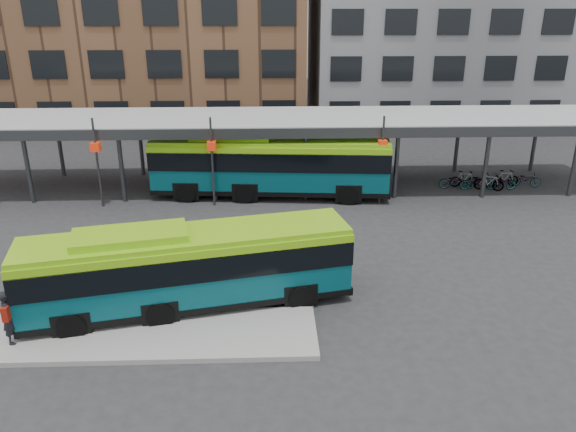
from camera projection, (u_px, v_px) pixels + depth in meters
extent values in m
plane|color=#28282B|center=(271.00, 291.00, 21.56)|extent=(120.00, 120.00, 0.00)
cube|color=gray|center=(105.00, 336.00, 18.55)|extent=(14.00, 3.00, 0.18)
cube|color=#999B9E|center=(269.00, 119.00, 32.20)|extent=(40.00, 6.00, 0.35)
cube|color=#383A3D|center=(269.00, 134.00, 29.46)|extent=(40.00, 0.15, 0.55)
cylinder|color=#383A3D|center=(28.00, 169.00, 30.21)|extent=(0.24, 0.24, 3.80)
cylinder|color=#383A3D|center=(60.00, 146.00, 34.86)|extent=(0.24, 0.24, 3.80)
cylinder|color=#383A3D|center=(122.00, 168.00, 30.37)|extent=(0.24, 0.24, 3.80)
cylinder|color=#383A3D|center=(141.00, 145.00, 35.03)|extent=(0.24, 0.24, 3.80)
cylinder|color=#383A3D|center=(214.00, 167.00, 30.54)|extent=(0.24, 0.24, 3.80)
cylinder|color=#383A3D|center=(221.00, 145.00, 35.19)|extent=(0.24, 0.24, 3.80)
cylinder|color=#383A3D|center=(306.00, 166.00, 30.70)|extent=(0.24, 0.24, 3.80)
cylinder|color=#383A3D|center=(301.00, 144.00, 35.36)|extent=(0.24, 0.24, 3.80)
cylinder|color=#383A3D|center=(396.00, 165.00, 30.87)|extent=(0.24, 0.24, 3.80)
cylinder|color=#383A3D|center=(379.00, 143.00, 35.52)|extent=(0.24, 0.24, 3.80)
cylinder|color=#383A3D|center=(486.00, 164.00, 31.03)|extent=(0.24, 0.24, 3.80)
cylinder|color=#383A3D|center=(457.00, 143.00, 35.69)|extent=(0.24, 0.24, 3.80)
cylinder|color=#383A3D|center=(574.00, 164.00, 31.20)|extent=(0.24, 0.24, 3.80)
cylinder|color=#383A3D|center=(535.00, 142.00, 35.85)|extent=(0.24, 0.24, 3.80)
cylinder|color=#383A3D|center=(98.00, 164.00, 29.41)|extent=(0.12, 0.12, 4.80)
cube|color=red|center=(96.00, 147.00, 29.08)|extent=(0.45, 0.45, 0.45)
cylinder|color=#383A3D|center=(212.00, 162.00, 29.61)|extent=(0.12, 0.12, 4.80)
cube|color=red|center=(212.00, 146.00, 29.28)|extent=(0.45, 0.45, 0.45)
cylinder|color=#383A3D|center=(382.00, 161.00, 29.91)|extent=(0.12, 0.12, 4.80)
cube|color=red|center=(383.00, 144.00, 29.58)|extent=(0.45, 0.45, 0.45)
cube|color=slate|center=(453.00, 4.00, 48.22)|extent=(24.00, 14.00, 20.00)
cube|color=#074752|center=(189.00, 269.00, 19.94)|extent=(11.67, 4.80, 2.38)
cube|color=black|center=(188.00, 257.00, 19.77)|extent=(11.73, 4.86, 0.90)
cube|color=#7DC213|center=(187.00, 236.00, 19.48)|extent=(11.65, 4.70, 0.19)
cube|color=#7DC213|center=(130.00, 236.00, 18.96)|extent=(4.09, 2.50, 0.33)
cube|color=black|center=(191.00, 296.00, 20.34)|extent=(11.73, 4.87, 0.23)
cylinder|color=black|center=(301.00, 297.00, 20.17)|extent=(0.99, 0.48, 0.95)
cylinder|color=black|center=(285.00, 269.00, 22.26)|extent=(0.99, 0.48, 0.95)
cylinder|color=black|center=(161.00, 316.00, 19.01)|extent=(0.99, 0.48, 0.95)
cylinder|color=black|center=(158.00, 284.00, 21.11)|extent=(0.99, 0.48, 0.95)
cylinder|color=black|center=(72.00, 327.00, 18.34)|extent=(0.99, 0.48, 0.95)
cylinder|color=black|center=(78.00, 293.00, 20.44)|extent=(0.99, 0.48, 0.95)
cube|color=#074752|center=(270.00, 166.00, 31.36)|extent=(13.20, 3.74, 2.71)
cube|color=black|center=(270.00, 156.00, 31.16)|extent=(13.26, 3.81, 1.03)
cube|color=#7DC213|center=(270.00, 140.00, 30.83)|extent=(13.19, 3.64, 0.22)
cube|color=#7DC213|center=(231.00, 136.00, 30.84)|extent=(4.48, 2.29, 0.38)
cube|color=black|center=(271.00, 187.00, 31.81)|extent=(13.27, 3.81, 0.26)
cylinder|color=black|center=(349.00, 195.00, 30.38)|extent=(1.11, 0.41, 1.09)
cylinder|color=black|center=(346.00, 180.00, 32.85)|extent=(1.11, 0.41, 1.09)
cylinder|color=black|center=(245.00, 193.00, 30.62)|extent=(1.11, 0.41, 1.09)
cylinder|color=black|center=(250.00, 179.00, 33.08)|extent=(1.11, 0.41, 1.09)
cylinder|color=black|center=(186.00, 193.00, 30.75)|extent=(1.11, 0.41, 1.09)
cylinder|color=black|center=(196.00, 178.00, 33.22)|extent=(1.11, 0.41, 1.09)
imported|color=black|center=(10.00, 317.00, 17.77)|extent=(0.48, 0.69, 1.83)
cube|color=maroon|center=(6.00, 313.00, 17.51)|extent=(0.22, 0.35, 0.49)
imported|color=slate|center=(455.00, 182.00, 32.84)|extent=(1.85, 1.03, 0.92)
imported|color=slate|center=(464.00, 179.00, 33.19)|extent=(1.69, 0.58, 1.00)
imported|color=slate|center=(480.00, 180.00, 33.07)|extent=(1.84, 0.87, 0.93)
imported|color=slate|center=(489.00, 182.00, 32.61)|extent=(1.75, 0.99, 1.01)
imported|color=slate|center=(502.00, 182.00, 32.76)|extent=(1.69, 0.67, 0.87)
imported|color=slate|center=(505.00, 178.00, 33.27)|extent=(1.73, 0.62, 1.02)
imported|color=slate|center=(526.00, 179.00, 33.34)|extent=(1.76, 1.11, 0.88)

